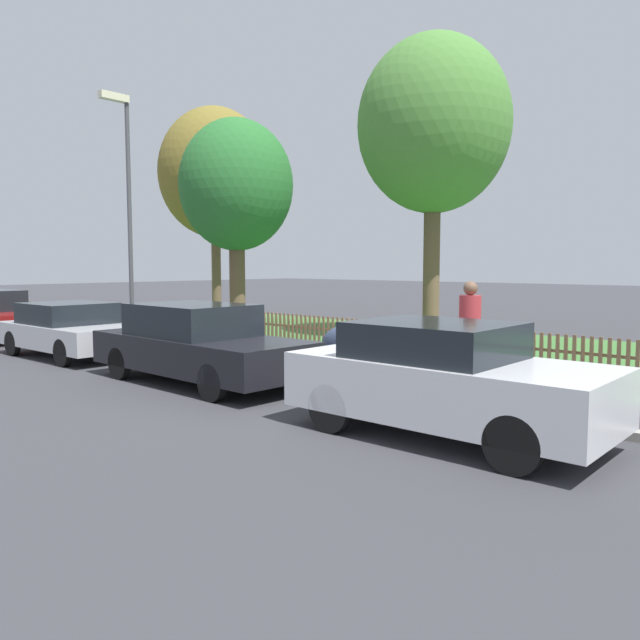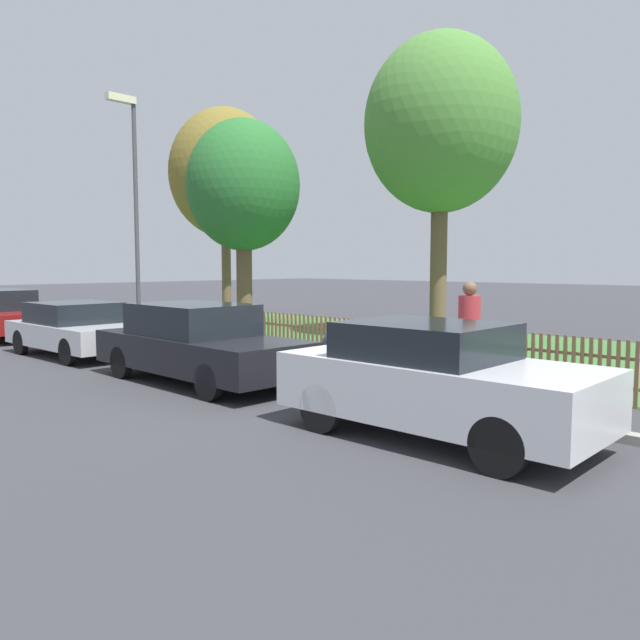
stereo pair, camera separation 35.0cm
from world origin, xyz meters
name	(u,v)px [view 2 (the right image)]	position (x,y,z in m)	size (l,w,h in m)	color
ground_plane	(289,382)	(0.00, 0.00, 0.00)	(120.00, 120.00, 0.00)	#38383D
kerb_stone	(293,378)	(0.00, 0.10, 0.06)	(39.40, 0.20, 0.12)	#9E998E
grass_strip	(466,348)	(0.00, 6.26, 0.01)	(39.40, 8.38, 0.01)	#3D7033
park_fence	(362,344)	(0.00, 2.08, 0.51)	(39.40, 0.05, 1.03)	olive
parked_car_silver_hatchback	(1,314)	(-11.12, -1.11, 0.72)	(4.38, 1.67, 1.41)	maroon
parked_car_black_saloon	(78,328)	(-6.03, -1.17, 0.65)	(3.96, 1.94, 1.26)	#BCBCC1
parked_car_navy_estate	(198,343)	(-1.19, -1.18, 0.72)	(4.59, 1.84, 1.44)	black
parked_car_red_compact	(436,379)	(4.01, -1.31, 0.74)	(3.98, 1.82, 1.43)	silver
covered_motorcycle	(365,346)	(0.94, 1.05, 0.64)	(2.03, 0.84, 1.06)	black
tree_nearest_kerb	(225,174)	(-11.37, 7.41, 5.66)	(4.32, 4.32, 8.17)	brown
tree_behind_motorcycle	(243,187)	(-6.22, 4.08, 4.43)	(3.34, 3.34, 6.39)	brown
tree_mid_park	(441,125)	(-1.72, 7.58, 6.07)	(4.34, 4.34, 8.61)	brown
pedestrian_by_lamp	(469,328)	(2.71, 1.71, 1.05)	(0.52, 0.52, 1.87)	#7F6B51
street_lamp	(133,194)	(-6.48, 0.61, 3.96)	(0.20, 0.79, 6.40)	#47474C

